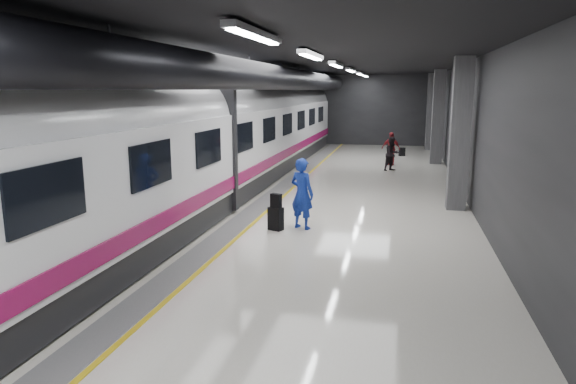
# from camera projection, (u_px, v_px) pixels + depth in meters

# --- Properties ---
(ground) EXTENTS (40.00, 40.00, 0.00)m
(ground) POSITION_uv_depth(u_px,v_px,m) (295.00, 216.00, 14.64)
(ground) COLOR silver
(ground) RESTS_ON ground
(platform_hall) EXTENTS (10.02, 40.02, 4.51)m
(platform_hall) POSITION_uv_depth(u_px,v_px,m) (293.00, 90.00, 14.92)
(platform_hall) COLOR black
(platform_hall) RESTS_ON ground
(train) EXTENTS (3.05, 38.00, 4.05)m
(train) POSITION_uv_depth(u_px,v_px,m) (186.00, 142.00, 14.92)
(train) COLOR black
(train) RESTS_ON ground
(traveler_main) EXTENTS (0.80, 0.68, 1.84)m
(traveler_main) POSITION_uv_depth(u_px,v_px,m) (302.00, 194.00, 13.21)
(traveler_main) COLOR #1A35C5
(traveler_main) RESTS_ON ground
(suitcase_main) EXTENTS (0.43, 0.35, 0.60)m
(suitcase_main) POSITION_uv_depth(u_px,v_px,m) (276.00, 219.00, 13.17)
(suitcase_main) COLOR black
(suitcase_main) RESTS_ON ground
(shoulder_bag) EXTENTS (0.31, 0.23, 0.36)m
(shoulder_bag) POSITION_uv_depth(u_px,v_px,m) (276.00, 201.00, 13.04)
(shoulder_bag) COLOR black
(shoulder_bag) RESTS_ON suitcase_main
(traveler_far_a) EXTENTS (0.92, 0.92, 1.50)m
(traveler_far_a) POSITION_uv_depth(u_px,v_px,m) (392.00, 154.00, 22.72)
(traveler_far_a) COLOR black
(traveler_far_a) RESTS_ON ground
(traveler_far_b) EXTENTS (1.00, 0.68, 1.57)m
(traveler_far_b) POSITION_uv_depth(u_px,v_px,m) (391.00, 149.00, 24.52)
(traveler_far_b) COLOR maroon
(traveler_far_b) RESTS_ON ground
(suitcase_far) EXTENTS (0.36, 0.30, 0.45)m
(suitcase_far) POSITION_uv_depth(u_px,v_px,m) (402.00, 152.00, 27.91)
(suitcase_far) COLOR black
(suitcase_far) RESTS_ON ground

